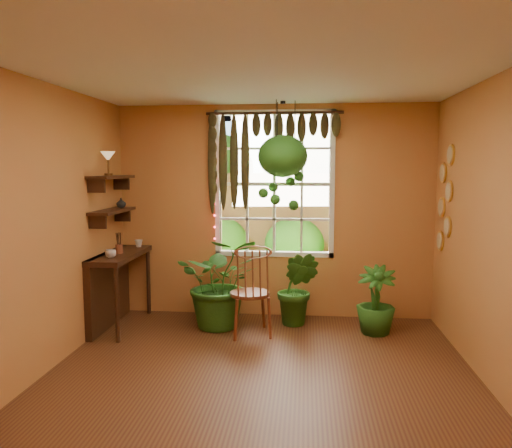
% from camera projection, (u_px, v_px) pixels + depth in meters
% --- Properties ---
extents(floor, '(4.50, 4.50, 0.00)m').
position_uv_depth(floor, '(257.00, 391.00, 4.29)').
color(floor, brown).
rests_on(floor, ground).
extents(ceiling, '(4.50, 4.50, 0.00)m').
position_uv_depth(ceiling, '(257.00, 69.00, 3.98)').
color(ceiling, white).
rests_on(ceiling, wall_back).
extents(wall_back, '(4.00, 0.00, 4.00)m').
position_uv_depth(wall_back, '(274.00, 212.00, 6.36)').
color(wall_back, '#BC7C40').
rests_on(wall_back, floor).
extents(wall_left, '(0.00, 4.50, 4.50)m').
position_uv_depth(wall_left, '(28.00, 233.00, 4.33)').
color(wall_left, '#BC7C40').
rests_on(wall_left, floor).
extents(wall_right, '(0.00, 4.50, 4.50)m').
position_uv_depth(wall_right, '(509.00, 239.00, 3.94)').
color(wall_right, '#BC7C40').
rests_on(wall_right, floor).
extents(window, '(1.52, 0.10, 1.86)m').
position_uv_depth(window, '(274.00, 184.00, 6.35)').
color(window, white).
rests_on(window, wall_back).
extents(valance_vine, '(1.70, 0.12, 1.10)m').
position_uv_depth(valance_vine, '(267.00, 138.00, 6.17)').
color(valance_vine, '#35180E').
rests_on(valance_vine, window).
extents(string_lights, '(0.03, 0.03, 1.54)m').
position_uv_depth(string_lights, '(214.00, 180.00, 6.33)').
color(string_lights, '#FF2633').
rests_on(string_lights, window).
extents(wall_plates, '(0.04, 0.32, 1.10)m').
position_uv_depth(wall_plates, '(445.00, 199.00, 5.69)').
color(wall_plates, '#F1E5C4').
rests_on(wall_plates, wall_right).
extents(counter_ledge, '(0.40, 1.20, 0.90)m').
position_uv_depth(counter_ledge, '(112.00, 281.00, 6.00)').
color(counter_ledge, '#35180E').
rests_on(counter_ledge, floor).
extents(shelf_lower, '(0.25, 0.90, 0.04)m').
position_uv_depth(shelf_lower, '(113.00, 211.00, 5.90)').
color(shelf_lower, '#35180E').
rests_on(shelf_lower, wall_left).
extents(shelf_upper, '(0.25, 0.90, 0.04)m').
position_uv_depth(shelf_upper, '(112.00, 177.00, 5.85)').
color(shelf_upper, '#35180E').
rests_on(shelf_upper, wall_left).
extents(backyard, '(14.00, 10.00, 12.00)m').
position_uv_depth(backyard, '(298.00, 196.00, 10.92)').
color(backyard, '#1F5618').
rests_on(backyard, ground).
extents(windsor_chair, '(0.56, 0.58, 1.22)m').
position_uv_depth(windsor_chair, '(251.00, 305.00, 5.68)').
color(windsor_chair, brown).
rests_on(windsor_chair, floor).
extents(potted_plant_left, '(1.10, 0.99, 1.10)m').
position_uv_depth(potted_plant_left, '(221.00, 282.00, 5.95)').
color(potted_plant_left, '#1A4A13').
rests_on(potted_plant_left, floor).
extents(potted_plant_mid, '(0.60, 0.53, 0.91)m').
position_uv_depth(potted_plant_mid, '(298.00, 288.00, 6.03)').
color(potted_plant_mid, '#1A4A13').
rests_on(potted_plant_mid, floor).
extents(potted_plant_right, '(0.49, 0.49, 0.79)m').
position_uv_depth(potted_plant_right, '(376.00, 300.00, 5.74)').
color(potted_plant_right, '#1A4A13').
rests_on(potted_plant_right, floor).
extents(hanging_basket, '(0.60, 0.60, 1.32)m').
position_uv_depth(hanging_basket, '(283.00, 164.00, 5.99)').
color(hanging_basket, black).
rests_on(hanging_basket, ceiling).
extents(cup_a, '(0.13, 0.13, 0.09)m').
position_uv_depth(cup_a, '(111.00, 254.00, 5.61)').
color(cup_a, silver).
rests_on(cup_a, counter_ledge).
extents(cup_b, '(0.10, 0.10, 0.09)m').
position_uv_depth(cup_b, '(139.00, 243.00, 6.37)').
color(cup_b, beige).
rests_on(cup_b, counter_ledge).
extents(brush_jar, '(0.08, 0.08, 0.31)m').
position_uv_depth(brush_jar, '(119.00, 243.00, 5.91)').
color(brush_jar, brown).
rests_on(brush_jar, counter_ledge).
extents(shelf_vase, '(0.12, 0.12, 0.12)m').
position_uv_depth(shelf_vase, '(121.00, 203.00, 6.15)').
color(shelf_vase, '#B2AD99').
rests_on(shelf_vase, shelf_lower).
extents(tiffany_lamp, '(0.17, 0.17, 0.28)m').
position_uv_depth(tiffany_lamp, '(108.00, 158.00, 5.70)').
color(tiffany_lamp, brown).
rests_on(tiffany_lamp, shelf_upper).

